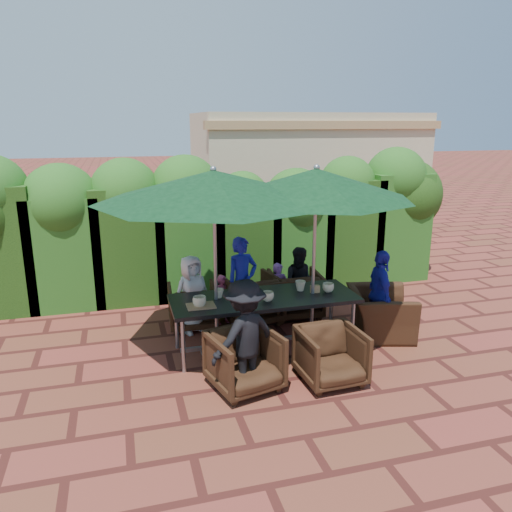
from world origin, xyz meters
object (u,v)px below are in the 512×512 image
object	(u,v)px
umbrella_right	(316,184)
chair_far_left	(193,304)
chair_far_mid	(251,297)
chair_end_right	(381,306)
chair_near_right	(331,353)
umbrella_left	(214,186)
chair_near_left	(245,358)
chair_far_right	(295,292)
dining_table	(264,302)

from	to	relation	value
umbrella_right	chair_far_left	size ratio (longest dim) A/B	3.50
chair_far_mid	chair_end_right	distance (m)	1.91
chair_far_left	chair_end_right	size ratio (longest dim) A/B	0.73
chair_far_mid	chair_near_right	distance (m)	2.06
umbrella_left	chair_far_mid	distance (m)	2.14
chair_near_right	chair_end_right	size ratio (longest dim) A/B	0.74
chair_far_mid	chair_far_left	bearing A→B (deg)	-13.28
chair_near_left	chair_near_right	world-z (taller)	chair_near_left
umbrella_right	chair_far_right	bearing A→B (deg)	81.98
umbrella_left	chair_far_left	distance (m)	2.09
chair_near_left	chair_end_right	distance (m)	2.46
chair_near_left	chair_far_mid	bearing A→B (deg)	58.35
umbrella_left	chair_far_mid	size ratio (longest dim) A/B	3.68
chair_far_left	chair_end_right	distance (m)	2.74
dining_table	chair_end_right	bearing A→B (deg)	1.69
umbrella_right	chair_near_right	bearing A→B (deg)	-98.89
chair_far_mid	umbrella_right	bearing A→B (deg)	109.54
chair_far_left	umbrella_left	bearing A→B (deg)	104.26
dining_table	chair_far_mid	world-z (taller)	chair_far_mid
chair_far_mid	chair_far_right	world-z (taller)	chair_far_mid
dining_table	umbrella_left	size ratio (longest dim) A/B	0.82
dining_table	chair_far_right	world-z (taller)	chair_far_right
chair_far_right	chair_near_left	distance (m)	2.36
chair_far_right	umbrella_right	bearing A→B (deg)	86.86
chair_far_right	chair_near_right	world-z (taller)	chair_far_right
chair_far_left	chair_far_right	world-z (taller)	chair_far_right
umbrella_right	chair_end_right	xyz separation A→B (m)	(1.09, 0.10, -1.79)
chair_far_right	chair_near_right	bearing A→B (deg)	86.45
chair_near_left	umbrella_left	bearing A→B (deg)	82.94
chair_far_mid	dining_table	bearing A→B (deg)	74.77
dining_table	chair_near_left	size ratio (longest dim) A/B	3.26
umbrella_right	chair_near_left	xyz separation A→B (m)	(-1.17, -0.87, -1.84)
chair_far_right	chair_near_left	size ratio (longest dim) A/B	1.05
umbrella_right	chair_far_right	world-z (taller)	umbrella_right
chair_far_right	umbrella_left	bearing A→B (deg)	38.48
chair_far_mid	chair_end_right	size ratio (longest dim) A/B	0.83
dining_table	umbrella_left	distance (m)	1.66
umbrella_left	chair_end_right	world-z (taller)	umbrella_left
chair_far_right	chair_near_left	world-z (taller)	chair_far_right
chair_near_right	umbrella_left	bearing A→B (deg)	132.66
chair_near_right	chair_near_left	bearing A→B (deg)	170.17
umbrella_left	chair_near_left	distance (m)	2.10
dining_table	chair_far_left	bearing A→B (deg)	128.23
chair_far_mid	chair_end_right	world-z (taller)	chair_end_right
dining_table	chair_near_left	world-z (taller)	chair_near_left
chair_far_mid	chair_end_right	xyz separation A→B (m)	(1.67, -0.92, 0.02)
dining_table	chair_near_left	bearing A→B (deg)	-118.55
chair_far_mid	chair_near_left	size ratio (longest dim) A/B	1.08
chair_near_left	chair_near_right	distance (m)	1.02
umbrella_left	chair_end_right	size ratio (longest dim) A/B	3.04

